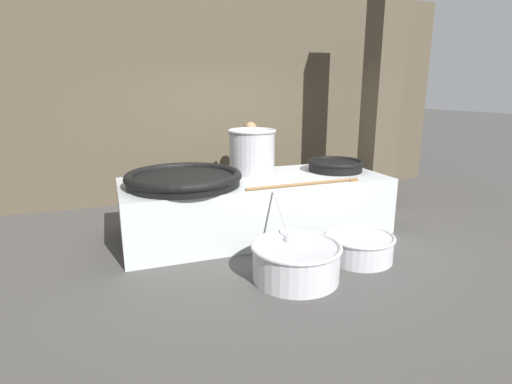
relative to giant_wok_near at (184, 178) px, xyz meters
The scene contains 11 objects.
ground_plane 1.35m from the giant_wok_near, ahead, with size 60.00×60.00×0.00m, color #474442.
back_wall 2.72m from the giant_wok_near, 66.39° to the left, with size 9.57×0.24×3.75m, color #4C4233.
support_pillar 3.61m from the giant_wok_near, 10.38° to the left, with size 0.46×0.46×3.75m, color #4C4233.
hearth_platform 1.13m from the giant_wok_near, ahead, with size 3.66×1.44×0.79m.
giant_wok_near is the anchor object (origin of this frame).
giant_wok_far 2.32m from the giant_wok_near, ahead, with size 0.83×0.83×0.17m.
stock_pot 1.19m from the giant_wok_near, 21.97° to the left, with size 0.70×0.70×0.64m.
stirring_paddle 1.60m from the giant_wok_near, 19.63° to the right, with size 1.60×0.11×0.04m.
cook 1.89m from the giant_wok_near, 43.77° to the left, with size 0.39×0.57×1.47m.
prep_bowl_vegetables 1.82m from the giant_wok_near, 57.63° to the right, with size 0.97×1.26×0.80m.
prep_bowl_meat 2.34m from the giant_wok_near, 33.61° to the right, with size 0.83×0.83×0.31m.
Camera 1 is at (-1.87, -5.07, 1.98)m, focal length 28.00 mm.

